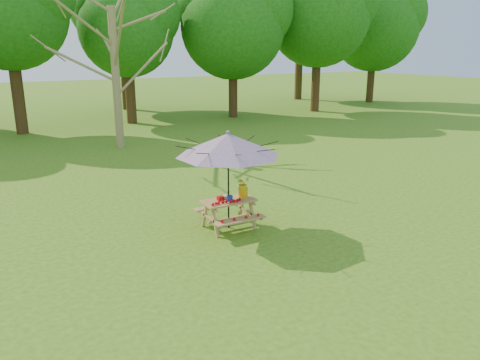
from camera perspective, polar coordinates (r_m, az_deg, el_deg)
picnic_table at (r=10.72m, az=-1.39°, el=-4.20°), size 1.20×1.32×0.67m
patio_umbrella at (r=10.28m, az=-1.46°, el=4.33°), size 2.90×2.90×2.27m
produce_bins at (r=10.57m, az=-1.78°, el=-2.21°), size 0.29×0.36×0.13m
tomatoes_row at (r=10.38m, az=-1.66°, el=-2.67°), size 0.77×0.13×0.07m
flower_bucket at (r=10.74m, az=0.38°, el=-0.75°), size 0.36×0.34×0.49m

